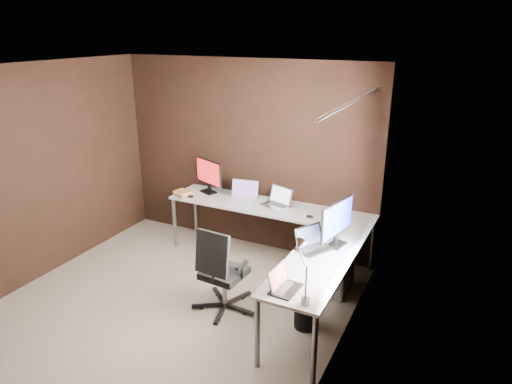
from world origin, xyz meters
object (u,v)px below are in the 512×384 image
at_px(drawer_pedestal, 332,264).
at_px(monitor_right, 337,221).
at_px(laptop_white, 244,196).
at_px(office_chair, 223,286).
at_px(book_stack, 183,193).
at_px(laptop_black_small, 283,285).
at_px(desk_lamp, 302,263).
at_px(laptop_black_big, 312,244).
at_px(wastebasket, 306,314).
at_px(laptop_silver, 278,202).
at_px(monitor_left, 209,174).

height_order(drawer_pedestal, monitor_right, monitor_right).
xyz_separation_m(monitor_right, laptop_white, (-1.47, 0.76, -0.22)).
xyz_separation_m(laptop_white, office_chair, (0.44, -1.34, -0.50)).
bearing_deg(monitor_right, drawer_pedestal, 32.49).
bearing_deg(monitor_right, book_stack, 90.14).
bearing_deg(drawer_pedestal, laptop_white, 163.07).
bearing_deg(laptop_black_small, desk_lamp, -104.41).
relative_size(laptop_black_big, wastebasket, 1.50).
bearing_deg(desk_lamp, laptop_black_big, 87.58).
bearing_deg(laptop_black_small, laptop_silver, 28.68).
height_order(drawer_pedestal, monitor_left, monitor_left).
bearing_deg(book_stack, desk_lamp, -35.16).
bearing_deg(desk_lamp, laptop_white, 112.91).
xyz_separation_m(monitor_left, office_chair, (0.99, -1.38, -0.70)).
xyz_separation_m(monitor_left, laptop_silver, (1.04, -0.05, -0.20)).
bearing_deg(laptop_silver, laptop_black_big, -30.24).
xyz_separation_m(drawer_pedestal, wastebasket, (-0.00, -0.82, -0.16)).
relative_size(drawer_pedestal, laptop_black_big, 1.45).
bearing_deg(desk_lamp, book_stack, 128.76).
bearing_deg(desk_lamp, laptop_silver, 102.65).
xyz_separation_m(laptop_silver, office_chair, (-0.05, -1.33, -0.50)).
distance_m(laptop_black_small, desk_lamp, 0.35).
bearing_deg(laptop_black_big, drawer_pedestal, 21.92).
bearing_deg(laptop_silver, wastebasket, -35.49).
xyz_separation_m(monitor_right, desk_lamp, (0.03, -1.09, 0.06)).
xyz_separation_m(laptop_black_big, wastebasket, (0.06, -0.29, -0.64)).
height_order(monitor_left, laptop_silver, monitor_left).
height_order(office_chair, wastebasket, office_chair).
bearing_deg(wastebasket, laptop_black_small, -93.45).
height_order(drawer_pedestal, book_stack, book_stack).
xyz_separation_m(laptop_black_small, book_stack, (-2.10, 1.55, -0.01)).
relative_size(laptop_black_big, desk_lamp, 0.78).
distance_m(monitor_left, desk_lamp, 2.78).
relative_size(monitor_left, monitor_right, 0.86).
bearing_deg(laptop_white, book_stack, -172.60).
height_order(monitor_left, office_chair, monitor_left).
distance_m(drawer_pedestal, laptop_silver, 1.06).
distance_m(laptop_black_big, wastebasket, 0.71).
height_order(laptop_silver, laptop_black_big, laptop_silver).
relative_size(monitor_left, laptop_black_small, 1.59).
relative_size(laptop_silver, office_chair, 0.44).
bearing_deg(wastebasket, drawer_pedestal, 89.72).
bearing_deg(monitor_right, laptop_black_big, 147.24).
height_order(monitor_left, book_stack, monitor_left).
distance_m(laptop_black_big, book_stack, 2.19).
xyz_separation_m(laptop_silver, laptop_black_small, (0.82, -1.77, -0.01)).
height_order(book_stack, office_chair, office_chair).
xyz_separation_m(laptop_silver, wastebasket, (0.85, -1.22, -0.64)).
height_order(laptop_silver, wastebasket, laptop_silver).
xyz_separation_m(monitor_left, monitor_right, (2.02, -0.80, 0.02)).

